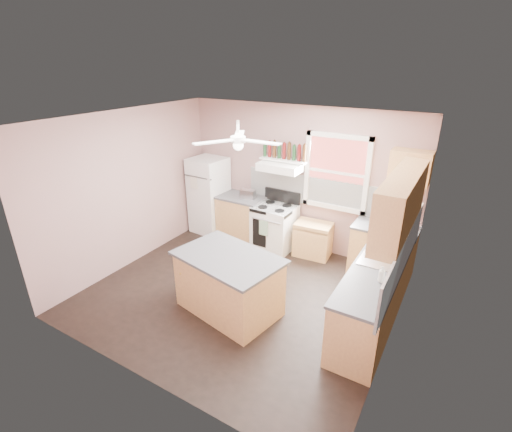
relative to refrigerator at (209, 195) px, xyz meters
The scene contains 32 objects.
floor 2.60m from the refrigerator, 42.08° to the right, with size 4.50×4.50×0.00m, color black.
ceiling 3.13m from the refrigerator, 42.08° to the right, with size 4.50×4.50×0.00m, color white.
wall_back 1.96m from the refrigerator, 11.23° to the left, with size 4.50×0.05×2.70m, color gray.
wall_right 4.47m from the refrigerator, 21.98° to the right, with size 0.05×4.00×2.70m, color gray.
wall_left 1.80m from the refrigerator, 104.73° to the right, with size 0.05×4.00×2.70m, color gray.
backsplash_back 2.34m from the refrigerator, ahead, with size 2.90×0.03×0.55m, color white.
backsplash_right 4.31m from the refrigerator, 18.46° to the right, with size 0.03×2.60×0.55m, color white.
window_view 2.73m from the refrigerator, ahead, with size 1.00×0.02×1.20m, color maroon.
window_frame 2.73m from the refrigerator, ahead, with size 1.16×0.07×1.36m, color white.
refrigerator is the anchor object (origin of this frame).
base_cabinet_left 0.86m from the refrigerator, ahead, with size 0.90×0.60×0.86m, color #B27E4A.
counter_left 0.78m from the refrigerator, ahead, with size 0.92×0.62×0.04m, color #454547.
toaster 0.97m from the refrigerator, ahead, with size 0.28×0.16×0.18m, color silver.
stove 1.60m from the refrigerator, ahead, with size 0.74×0.64×0.86m, color white.
range_hood 1.81m from the refrigerator, ahead, with size 0.78×0.50×0.14m, color white.
bottle_shelf 1.87m from the refrigerator, ahead, with size 0.90×0.26×0.03m, color white.
cart 2.37m from the refrigerator, ahead, with size 0.66×0.44×0.66m, color #B27E4A.
base_cabinet_corner 3.61m from the refrigerator, ahead, with size 1.00×0.60×0.86m, color #B27E4A.
base_cabinet_right 4.04m from the refrigerator, 19.75° to the right, with size 0.60×2.20×0.86m, color #B27E4A.
counter_corner 3.59m from the refrigerator, ahead, with size 1.02×0.62×0.04m, color #454547.
counter_right 4.02m from the refrigerator, 19.79° to the right, with size 0.62×2.22×0.04m, color #454547.
sink 3.95m from the refrigerator, 17.07° to the right, with size 0.55×0.45×0.03m, color silver.
faucet 4.11m from the refrigerator, 16.41° to the right, with size 0.03×0.03×0.14m, color silver.
upper_cabinet_right 4.20m from the refrigerator, 16.49° to the right, with size 0.33×1.80×0.76m, color #B27E4A.
upper_cabinet_corner 3.95m from the refrigerator, ahead, with size 0.60×0.33×0.52m, color #B27E4A.
paper_towel 3.94m from the refrigerator, ahead, with size 0.12×0.12×0.26m, color white.
island 2.85m from the refrigerator, 47.43° to the right, with size 1.39×0.88×0.86m, color #B27E4A.
island_top 2.83m from the refrigerator, 47.43° to the right, with size 1.47×0.96×0.04m, color #454547.
ceiling_fan_hub 2.98m from the refrigerator, 42.08° to the right, with size 0.20×0.20×0.08m, color white.
soap_bottle 4.24m from the refrigerator, 22.90° to the right, with size 0.08×0.08×0.22m, color silver.
red_caddy 3.87m from the refrigerator, ahead, with size 0.18×0.12×0.10m, color red.
wine_bottles 1.96m from the refrigerator, ahead, with size 0.86×0.06×0.31m.
Camera 1 is at (2.70, -4.12, 3.46)m, focal length 26.00 mm.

